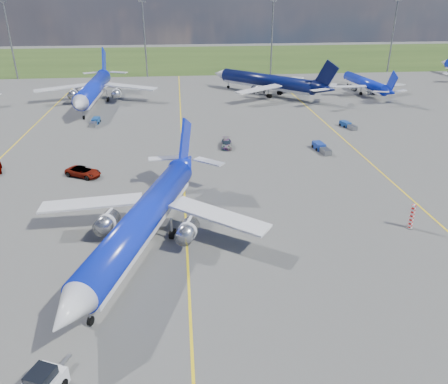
{
  "coord_description": "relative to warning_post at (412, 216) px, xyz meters",
  "views": [
    {
      "loc": [
        -0.13,
        -34.01,
        25.25
      ],
      "look_at": [
        4.55,
        11.53,
        4.0
      ],
      "focal_mm": 35.0,
      "sensor_mm": 36.0,
      "label": 1
    }
  ],
  "objects": [
    {
      "name": "ground",
      "position": [
        -26.0,
        -8.0,
        -1.5
      ],
      "size": [
        400.0,
        400.0,
        0.0
      ],
      "primitive_type": "plane",
      "color": "#51514F",
      "rests_on": "ground"
    },
    {
      "name": "grass_strip",
      "position": [
        -26.0,
        142.0,
        -1.5
      ],
      "size": [
        400.0,
        80.0,
        0.01
      ],
      "primitive_type": "cube",
      "color": "#2D4719",
      "rests_on": "ground"
    },
    {
      "name": "taxiway_lines",
      "position": [
        -25.83,
        19.7,
        -1.49
      ],
      "size": [
        60.25,
        160.0,
        0.02
      ],
      "color": "yellow",
      "rests_on": "ground"
    },
    {
      "name": "floodlight_masts",
      "position": [
        -16.0,
        102.0,
        11.06
      ],
      "size": [
        202.2,
        0.5,
        22.7
      ],
      "color": "slate",
      "rests_on": "ground"
    },
    {
      "name": "warning_post",
      "position": [
        0.0,
        0.0,
        0.0
      ],
      "size": [
        0.5,
        0.5,
        3.0
      ],
      "primitive_type": "cylinder",
      "color": "red",
      "rests_on": "ground"
    },
    {
      "name": "bg_jet_nnw",
      "position": [
        -46.46,
        65.83,
        -1.5
      ],
      "size": [
        32.32,
        42.08,
        10.9
      ],
      "primitive_type": null,
      "rotation": [
        0.0,
        0.0,
        -0.02
      ],
      "color": "#0D22C0",
      "rests_on": "ground"
    },
    {
      "name": "bg_jet_n",
      "position": [
        -3.2,
        71.63,
        -1.5
      ],
      "size": [
        48.72,
        48.97,
        10.27
      ],
      "primitive_type": null,
      "rotation": [
        0.0,
        0.0,
        3.91
      ],
      "color": "#070E3E",
      "rests_on": "ground"
    },
    {
      "name": "bg_jet_ne",
      "position": [
        23.34,
        71.26,
        -1.5
      ],
      "size": [
        24.99,
        31.41,
        7.75
      ],
      "primitive_type": null,
      "rotation": [
        0.0,
        0.0,
        3.23
      ],
      "color": "#0D22C0",
      "rests_on": "ground"
    },
    {
      "name": "main_airliner",
      "position": [
        -30.48,
        -1.03,
        -1.5
      ],
      "size": [
        38.21,
        43.95,
        9.72
      ],
      "primitive_type": null,
      "rotation": [
        0.0,
        0.0,
        -0.31
      ],
      "color": "#0D22C0",
      "rests_on": "ground"
    },
    {
      "name": "service_car_b",
      "position": [
        -40.78,
        19.73,
        -0.75
      ],
      "size": [
        5.92,
        4.75,
        1.5
      ],
      "primitive_type": "imported",
      "rotation": [
        0.0,
        0.0,
        1.07
      ],
      "color": "#999999",
      "rests_on": "ground"
    },
    {
      "name": "service_car_c",
      "position": [
        -18.23,
        30.77,
        -0.85
      ],
      "size": [
        2.3,
        4.67,
        1.31
      ],
      "primitive_type": "imported",
      "rotation": [
        0.0,
        0.0,
        -0.11
      ],
      "color": "#999999",
      "rests_on": "ground"
    },
    {
      "name": "baggage_tug_w",
      "position": [
        -2.18,
        27.22,
        -0.96
      ],
      "size": [
        2.02,
        5.29,
        1.16
      ],
      "rotation": [
        0.0,
        0.0,
        0.13
      ],
      "color": "navy",
      "rests_on": "ground"
    },
    {
      "name": "baggage_tug_c",
      "position": [
        -43.71,
        48.03,
        -1.0
      ],
      "size": [
        1.58,
        4.84,
        1.07
      ],
      "rotation": [
        0.0,
        0.0,
        -0.07
      ],
      "color": "#184C93",
      "rests_on": "ground"
    },
    {
      "name": "baggage_tug_e",
      "position": [
        7.39,
        40.32,
        -1.02
      ],
      "size": [
        2.32,
        4.72,
        1.02
      ],
      "rotation": [
        0.0,
        0.0,
        0.25
      ],
      "color": "navy",
      "rests_on": "ground"
    }
  ]
}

